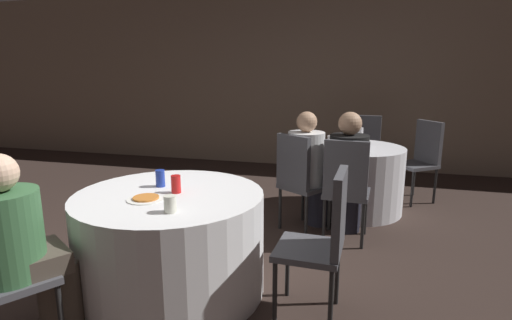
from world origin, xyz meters
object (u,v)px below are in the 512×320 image
at_px(table_near, 172,243).
at_px(chair_far_north, 365,146).
at_px(chair_far_northeast, 422,154).
at_px(bottle_far, 359,137).
at_px(person_green_jacket, 24,251).
at_px(person_black_shirt, 348,174).
at_px(chair_near_east, 325,233).
at_px(soda_can_red, 176,184).
at_px(pizza_plate_near, 146,198).
at_px(person_white_shirt, 310,169).
at_px(soda_can_blue, 160,178).
at_px(chair_far_south, 346,183).
at_px(table_far, 355,179).
at_px(chair_far_southwest, 299,175).

distance_m(table_near, chair_far_north, 3.28).
relative_size(chair_far_northeast, bottle_far, 4.47).
bearing_deg(person_green_jacket, chair_far_north, 97.48).
bearing_deg(person_black_shirt, chair_near_east, -89.71).
bearing_deg(soda_can_red, chair_near_east, -4.21).
relative_size(person_black_shirt, soda_can_red, 9.76).
bearing_deg(chair_far_north, pizza_plate_near, 72.02).
height_order(person_white_shirt, soda_can_blue, person_white_shirt).
distance_m(chair_far_south, chair_far_northeast, 1.71).
xyz_separation_m(chair_near_east, soda_can_red, (-1.02, 0.08, 0.21)).
bearing_deg(chair_far_south, soda_can_blue, -138.01).
distance_m(table_near, bottle_far, 2.43).
bearing_deg(table_far, person_white_shirt, -123.14).
bearing_deg(table_near, person_green_jacket, -123.05).
relative_size(chair_far_north, soda_can_red, 7.90).
xyz_separation_m(person_green_jacket, person_white_shirt, (1.28, 2.17, 0.01)).
distance_m(chair_far_southwest, soda_can_blue, 1.43).
xyz_separation_m(person_black_shirt, soda_can_red, (-1.11, -1.26, 0.17)).
distance_m(table_near, soda_can_red, 0.43).
xyz_separation_m(table_near, soda_can_blue, (-0.13, 0.13, 0.42)).
bearing_deg(person_black_shirt, soda_can_red, -127.21).
bearing_deg(person_black_shirt, bottle_far, 88.75).
bearing_deg(chair_near_east, person_white_shirt, 13.41).
distance_m(chair_far_south, person_black_shirt, 0.17).
xyz_separation_m(person_green_jacket, soda_can_red, (0.53, 0.78, 0.20)).
height_order(chair_far_northeast, person_white_shirt, person_white_shirt).
xyz_separation_m(chair_near_east, pizza_plate_near, (-1.15, -0.11, 0.16)).
distance_m(chair_far_south, bottle_far, 0.96).
bearing_deg(person_white_shirt, pizza_plate_near, -85.85).
bearing_deg(chair_far_north, person_black_shirt, 90.72).
distance_m(chair_far_south, chair_far_north, 1.88).
height_order(chair_far_north, bottle_far, chair_far_north).
bearing_deg(chair_far_southwest, chair_far_north, 103.68).
height_order(table_near, person_black_shirt, person_black_shirt).
bearing_deg(chair_far_northeast, soda_can_blue, 103.35).
distance_m(person_black_shirt, person_white_shirt, 0.39).
relative_size(table_far, bottle_far, 4.86).
relative_size(person_green_jacket, pizza_plate_near, 4.62).
bearing_deg(soda_can_blue, pizza_plate_near, -80.40).
xyz_separation_m(chair_far_northeast, chair_far_southwest, (-1.27, -1.35, 0.00)).
bearing_deg(soda_can_blue, person_white_shirt, 54.26).
relative_size(person_green_jacket, soda_can_blue, 9.32).
relative_size(chair_far_southwest, soda_can_blue, 7.90).
relative_size(chair_near_east, chair_far_southwest, 1.00).
bearing_deg(person_green_jacket, chair_far_south, 82.05).
bearing_deg(table_near, chair_far_northeast, 53.12).
xyz_separation_m(table_near, chair_far_southwest, (0.70, 1.28, 0.21)).
relative_size(chair_near_east, chair_far_south, 1.00).
distance_m(table_near, chair_far_northeast, 3.29).
bearing_deg(bottle_far, table_far, 135.49).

